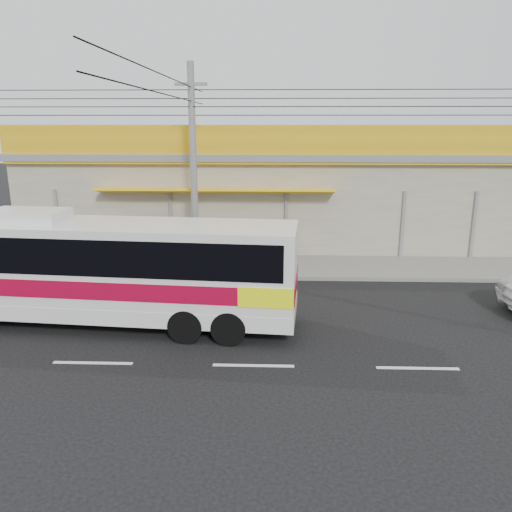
{
  "coord_description": "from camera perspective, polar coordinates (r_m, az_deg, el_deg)",
  "views": [
    {
      "loc": [
        0.45,
        -13.63,
        5.78
      ],
      "look_at": [
        -0.09,
        2.0,
        1.59
      ],
      "focal_mm": 35.0,
      "sensor_mm": 36.0,
      "label": 1
    }
  ],
  "objects": [
    {
      "name": "ground",
      "position": [
        14.81,
        0.1,
        -7.98
      ],
      "size": [
        120.0,
        120.0,
        0.0
      ],
      "primitive_type": "plane",
      "color": "black",
      "rests_on": "ground"
    },
    {
      "name": "sidewalk",
      "position": [
        20.45,
        0.66,
        -1.22
      ],
      "size": [
        30.0,
        3.2,
        0.15
      ],
      "primitive_type": "cube",
      "color": "slate",
      "rests_on": "ground"
    },
    {
      "name": "lane_markings",
      "position": [
        12.55,
        -0.3,
        -12.43
      ],
      "size": [
        50.0,
        0.12,
        0.01
      ],
      "primitive_type": null,
      "color": "silver",
      "rests_on": "ground"
    },
    {
      "name": "storefront_building",
      "position": [
        25.41,
        0.96,
        7.11
      ],
      "size": [
        22.6,
        9.2,
        5.7
      ],
      "color": "gray",
      "rests_on": "ground"
    },
    {
      "name": "coach_bus",
      "position": [
        14.95,
        -16.08,
        -1.04
      ],
      "size": [
        11.11,
        3.23,
        3.37
      ],
      "rotation": [
        0.0,
        0.0,
        -0.08
      ],
      "color": "silver",
      "rests_on": "ground"
    },
    {
      "name": "motorbike_red",
      "position": [
        22.53,
        -17.23,
        0.95
      ],
      "size": [
        1.7,
        1.24,
        0.85
      ],
      "primitive_type": "imported",
      "rotation": [
        0.0,
        0.0,
        2.04
      ],
      "color": "maroon",
      "rests_on": "sidewalk"
    },
    {
      "name": "motorbike_dark",
      "position": [
        21.77,
        -13.53,
        0.83
      ],
      "size": [
        1.59,
        0.97,
        0.92
      ],
      "primitive_type": "imported",
      "rotation": [
        0.0,
        0.0,
        1.2
      ],
      "color": "black",
      "rests_on": "sidewalk"
    },
    {
      "name": "utility_pole",
      "position": [
        19.29,
        -7.39,
        17.14
      ],
      "size": [
        34.0,
        14.0,
        7.93
      ],
      "color": "slate",
      "rests_on": "ground"
    }
  ]
}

